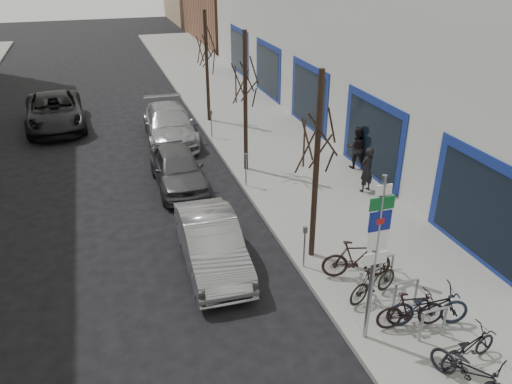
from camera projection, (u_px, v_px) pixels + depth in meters
ground at (265, 366)px, 10.80m from camera, size 120.00×120.00×0.00m
sidewalk_east at (290, 164)px, 20.53m from camera, size 5.00×70.00×0.15m
commercial_building at (468, 11)px, 26.90m from camera, size 20.00×32.00×10.00m
highway_sign_pole at (376, 252)px, 10.36m from camera, size 0.55×0.10×4.20m
bike_rack at (406, 291)px, 12.06m from camera, size 0.66×2.26×0.83m
tree_near at (319, 124)px, 12.68m from camera, size 1.80×1.80×5.50m
tree_mid at (245, 69)px, 18.22m from camera, size 1.80×1.80×5.50m
tree_far at (206, 40)px, 23.76m from camera, size 1.80×1.80×5.50m
meter_front at (305, 243)px, 13.54m from camera, size 0.10×0.08×1.27m
meter_mid at (246, 166)px, 18.23m from camera, size 0.10×0.08×1.27m
meter_back at (211, 121)px, 22.92m from camera, size 0.10×0.08×1.27m
bike_near_left at (472, 368)px, 9.83m from camera, size 1.17×1.81×1.07m
bike_near_right at (411, 309)px, 11.46m from camera, size 1.73×0.77×1.01m
bike_mid_curb at (428, 304)px, 11.51m from camera, size 2.03×1.04×1.19m
bike_mid_inner at (374, 281)px, 12.43m from camera, size 1.73×0.99×1.01m
bike_far_curb at (469, 344)px, 10.51m from camera, size 1.59×0.70×0.94m
bike_far_inner at (357, 259)px, 13.21m from camera, size 1.96×1.05×1.14m
parked_car_front at (212, 243)px, 13.89m from camera, size 1.64×4.40×1.44m
parked_car_mid at (178, 168)px, 18.55m from camera, size 1.77×4.33×1.47m
parked_car_back at (169, 124)px, 22.97m from camera, size 2.37×5.41×1.55m
lane_car at (55, 111)px, 24.63m from camera, size 3.05×5.98×1.62m
pedestrian_near at (367, 170)px, 17.79m from camera, size 0.71×0.59×1.67m
pedestrian_far at (356, 147)px, 19.70m from camera, size 0.76×0.65×1.73m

